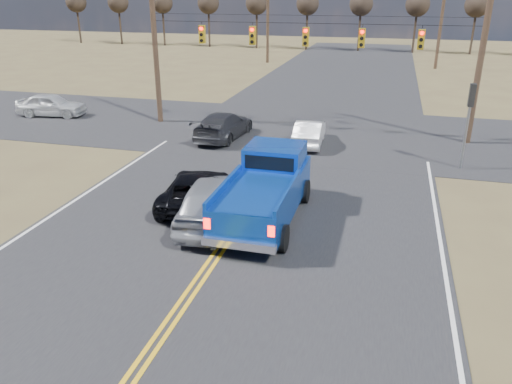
% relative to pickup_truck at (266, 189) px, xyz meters
% --- Properties ---
extents(ground, '(160.00, 160.00, 0.00)m').
position_rel_pickup_truck_xyz_m(ground, '(-0.80, -5.93, -1.14)').
color(ground, brown).
rests_on(ground, ground).
extents(road_main, '(14.00, 120.00, 0.02)m').
position_rel_pickup_truck_xyz_m(road_main, '(-0.80, 4.07, -1.14)').
color(road_main, '#28282B').
rests_on(road_main, ground).
extents(road_cross, '(120.00, 12.00, 0.02)m').
position_rel_pickup_truck_xyz_m(road_cross, '(-0.80, 12.07, -1.14)').
color(road_cross, '#28282B').
rests_on(road_cross, ground).
extents(signal_gantry, '(19.60, 4.83, 10.00)m').
position_rel_pickup_truck_xyz_m(signal_gantry, '(-0.30, 11.86, 3.93)').
color(signal_gantry, '#473323').
rests_on(signal_gantry, ground).
extents(utility_poles, '(19.60, 58.32, 10.00)m').
position_rel_pickup_truck_xyz_m(utility_poles, '(-0.80, 11.07, 4.09)').
color(utility_poles, '#473323').
rests_on(utility_poles, ground).
extents(treeline, '(87.00, 117.80, 7.40)m').
position_rel_pickup_truck_xyz_m(treeline, '(-0.80, 21.03, 4.56)').
color(treeline, '#33261C').
rests_on(treeline, ground).
extents(pickup_truck, '(2.51, 6.25, 2.35)m').
position_rel_pickup_truck_xyz_m(pickup_truck, '(0.00, 0.00, 0.00)').
color(pickup_truck, black).
rests_on(pickup_truck, ground).
extents(silver_suv, '(2.62, 5.24, 1.71)m').
position_rel_pickup_truck_xyz_m(silver_suv, '(-1.68, -0.75, -0.28)').
color(silver_suv, '#A3A5AA').
rests_on(silver_suv, ground).
extents(black_suv, '(2.65, 4.76, 1.26)m').
position_rel_pickup_truck_xyz_m(black_suv, '(-2.90, 0.49, -0.51)').
color(black_suv, black).
rests_on(black_suv, ground).
extents(white_car_queue, '(1.61, 4.07, 1.32)m').
position_rel_pickup_truck_xyz_m(white_car_queue, '(-0.00, 9.57, -0.48)').
color(white_car_queue, white).
rests_on(white_car_queue, ground).
extents(dgrey_car_queue, '(2.40, 5.10, 1.44)m').
position_rel_pickup_truck_xyz_m(dgrey_car_queue, '(-4.80, 9.57, -0.42)').
color(dgrey_car_queue, '#35363A').
rests_on(dgrey_car_queue, ground).
extents(cross_car_west, '(2.36, 4.53, 1.47)m').
position_rel_pickup_truck_xyz_m(cross_car_west, '(-17.26, 11.59, -0.40)').
color(cross_car_west, silver).
rests_on(cross_car_west, ground).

